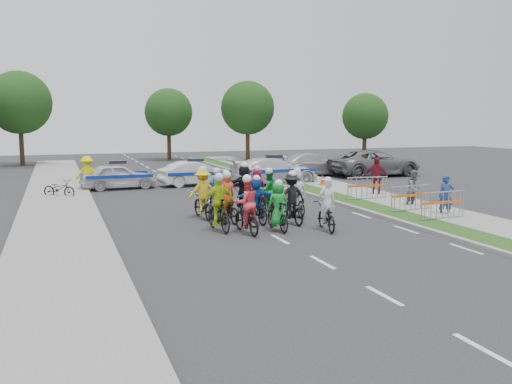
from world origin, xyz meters
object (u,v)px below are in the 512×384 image
object	(u,v)px
rider_5	(256,203)
rider_12	(216,197)
rider_10	(203,198)
tree_1	(248,108)
rider_6	(227,205)
civilian_suv	(375,163)
spectator_0	(446,196)
rider_0	(326,213)
police_car_2	(274,171)
spectator_2	(376,177)
tree_3	(19,103)
barrier_2	(367,189)
police_car_1	(196,173)
civilian_sedan	(313,164)
marshal_hiviz	(87,174)
tree_2	(365,116)
rider_4	(291,203)
barrier_0	(443,207)
rider_11	(244,190)
cone_1	(322,181)
rider_8	(268,198)
rider_2	(246,212)
cone_0	(287,191)
rider_3	(219,209)
barrier_1	(411,199)
police_car_0	(118,176)
rider_13	(257,191)
spectator_1	(414,189)
rider_9	(226,198)
rider_7	(296,198)
rider_1	(278,211)
parked_bike	(59,189)
tree_4	(168,112)

from	to	relation	value
rider_5	rider_12	xyz separation A→B (m)	(-0.62, 3.09, -0.16)
rider_10	tree_1	world-z (taller)	tree_1
rider_6	civilian_suv	world-z (taller)	rider_6
spectator_0	rider_0	bearing A→B (deg)	-148.37
police_car_2	spectator_2	distance (m)	7.01
spectator_0	tree_3	distance (m)	34.74
barrier_2	police_car_1	bearing A→B (deg)	124.63
civilian_sedan	tree_1	xyz separation A→B (m)	(-0.30, 12.43, 3.81)
marshal_hiviz	tree_2	size ratio (longest dim) A/B	0.31
rider_4	barrier_0	distance (m)	5.54
spectator_2	tree_1	world-z (taller)	tree_1
rider_11	civilian_suv	xyz separation A→B (m)	(12.25, 10.21, 0.00)
cone_1	tree_3	bearing A→B (deg)	128.29
rider_8	cone_1	xyz separation A→B (m)	(5.93, 7.41, -0.35)
spectator_0	spectator_2	distance (m)	5.81
rider_2	spectator_0	world-z (taller)	rider_2
cone_0	tree_2	world-z (taller)	tree_2
marshal_hiviz	cone_1	world-z (taller)	marshal_hiviz
rider_3	rider_4	size ratio (longest dim) A/B	1.03
barrier_1	police_car_0	bearing A→B (deg)	130.88
rider_0	rider_13	distance (m)	5.29
rider_2	police_car_1	bearing A→B (deg)	-100.41
rider_3	marshal_hiviz	world-z (taller)	rider_3
rider_11	civilian_sedan	distance (m)	14.73
police_car_2	tree_1	size ratio (longest dim) A/B	0.76
civilian_sedan	civilian_suv	xyz separation A→B (m)	(3.62, -1.73, 0.11)
spectator_1	tree_3	world-z (taller)	tree_3
rider_6	spectator_1	distance (m)	8.40
tree_1	police_car_1	bearing A→B (deg)	-118.20
rider_11	barrier_0	bearing A→B (deg)	152.12
marshal_hiviz	tree_1	world-z (taller)	tree_1
rider_0	rider_9	distance (m)	4.51
rider_0	civilian_suv	distance (m)	18.58
police_car_1	tree_3	bearing A→B (deg)	20.88
rider_8	police_car_2	world-z (taller)	rider_8
rider_7	cone_1	size ratio (longest dim) A/B	2.70
rider_1	rider_4	bearing A→B (deg)	-132.77
rider_2	barrier_1	size ratio (longest dim) A/B	0.98
rider_8	parked_bike	bearing A→B (deg)	-46.87
civilian_sedan	rider_2	bearing A→B (deg)	145.95
rider_4	cone_1	bearing A→B (deg)	-124.63
marshal_hiviz	tree_4	bearing A→B (deg)	-114.12
rider_5	cone_1	bearing A→B (deg)	-136.97
rider_4	tree_4	xyz separation A→B (m)	(1.61, 31.59, 3.44)
spectator_0	rider_3	bearing A→B (deg)	-158.75
rider_5	tree_1	bearing A→B (deg)	-116.81
rider_5	cone_0	bearing A→B (deg)	-131.00
barrier_1	cone_0	bearing A→B (deg)	118.42
barrier_0	cone_1	xyz separation A→B (m)	(0.41, 10.76, -0.22)
spectator_1	tree_1	world-z (taller)	tree_1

